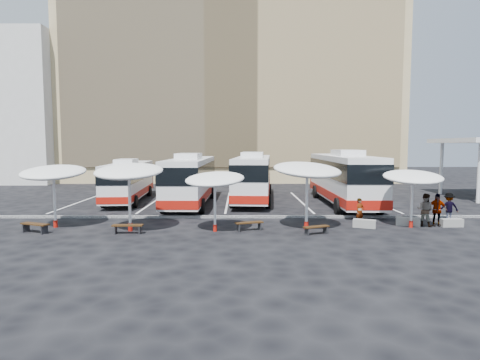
{
  "coord_description": "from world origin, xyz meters",
  "views": [
    {
      "loc": [
        0.93,
        -24.61,
        4.62
      ],
      "look_at": [
        1.0,
        3.0,
        2.2
      ],
      "focal_mm": 30.0,
      "sensor_mm": 36.0,
      "label": 1
    }
  ],
  "objects_px": {
    "sunshade_0": "(53,173)",
    "conc_bench_2": "(452,223)",
    "conc_bench_0": "(364,224)",
    "conc_bench_1": "(408,222)",
    "sunshade_2": "(215,179)",
    "passenger_1": "(426,210)",
    "bus_2": "(253,176)",
    "bus_3": "(343,177)",
    "bus_0": "(129,179)",
    "sunshade_1": "(129,172)",
    "wood_bench_2": "(249,224)",
    "passenger_0": "(360,212)",
    "sunshade_4": "(413,177)",
    "sunshade_3": "(307,170)",
    "passenger_3": "(449,207)",
    "wood_bench_1": "(128,227)",
    "wood_bench_3": "(316,228)",
    "bus_1": "(191,178)",
    "passenger_2": "(437,210)",
    "wood_bench_0": "(35,226)"
  },
  "relations": [
    {
      "from": "sunshade_0",
      "to": "conc_bench_2",
      "type": "bearing_deg",
      "value": 0.33
    },
    {
      "from": "conc_bench_0",
      "to": "conc_bench_1",
      "type": "relative_size",
      "value": 0.95
    },
    {
      "from": "sunshade_2",
      "to": "passenger_1",
      "type": "height_order",
      "value": "sunshade_2"
    },
    {
      "from": "bus_2",
      "to": "bus_3",
      "type": "height_order",
      "value": "bus_3"
    },
    {
      "from": "bus_2",
      "to": "sunshade_0",
      "type": "height_order",
      "value": "bus_2"
    },
    {
      "from": "bus_0",
      "to": "conc_bench_0",
      "type": "distance_m",
      "value": 19.5
    },
    {
      "from": "sunshade_1",
      "to": "conc_bench_1",
      "type": "distance_m",
      "value": 15.88
    },
    {
      "from": "wood_bench_2",
      "to": "passenger_0",
      "type": "bearing_deg",
      "value": 13.27
    },
    {
      "from": "sunshade_1",
      "to": "passenger_0",
      "type": "height_order",
      "value": "sunshade_1"
    },
    {
      "from": "sunshade_0",
      "to": "bus_3",
      "type": "bearing_deg",
      "value": 25.18
    },
    {
      "from": "passenger_0",
      "to": "passenger_1",
      "type": "distance_m",
      "value": 3.67
    },
    {
      "from": "sunshade_2",
      "to": "sunshade_4",
      "type": "height_order",
      "value": "sunshade_4"
    },
    {
      "from": "sunshade_3",
      "to": "wood_bench_2",
      "type": "xyz_separation_m",
      "value": [
        -3.15,
        -0.32,
        -2.9
      ]
    },
    {
      "from": "sunshade_1",
      "to": "wood_bench_2",
      "type": "relative_size",
      "value": 2.4
    },
    {
      "from": "bus_2",
      "to": "bus_3",
      "type": "relative_size",
      "value": 0.96
    },
    {
      "from": "bus_2",
      "to": "sunshade_3",
      "type": "relative_size",
      "value": 2.69
    },
    {
      "from": "sunshade_2",
      "to": "passenger_0",
      "type": "distance_m",
      "value": 8.68
    },
    {
      "from": "passenger_3",
      "to": "sunshade_2",
      "type": "bearing_deg",
      "value": 17.73
    },
    {
      "from": "sunshade_2",
      "to": "passenger_3",
      "type": "relative_size",
      "value": 2.32
    },
    {
      "from": "sunshade_3",
      "to": "wood_bench_1",
      "type": "relative_size",
      "value": 3.03
    },
    {
      "from": "wood_bench_1",
      "to": "wood_bench_3",
      "type": "relative_size",
      "value": 1.1
    },
    {
      "from": "conc_bench_1",
      "to": "passenger_3",
      "type": "xyz_separation_m",
      "value": [
        2.99,
        1.27,
        0.63
      ]
    },
    {
      "from": "bus_0",
      "to": "conc_bench_1",
      "type": "height_order",
      "value": "bus_0"
    },
    {
      "from": "wood_bench_3",
      "to": "passenger_3",
      "type": "bearing_deg",
      "value": 21.89
    },
    {
      "from": "bus_1",
      "to": "passenger_2",
      "type": "height_order",
      "value": "bus_1"
    },
    {
      "from": "bus_3",
      "to": "wood_bench_0",
      "type": "height_order",
      "value": "bus_3"
    },
    {
      "from": "bus_1",
      "to": "sunshade_2",
      "type": "xyz_separation_m",
      "value": [
        2.44,
        -9.78,
        0.76
      ]
    },
    {
      "from": "sunshade_4",
      "to": "conc_bench_1",
      "type": "distance_m",
      "value": 2.63
    },
    {
      "from": "sunshade_0",
      "to": "sunshade_1",
      "type": "distance_m",
      "value": 4.55
    },
    {
      "from": "passenger_1",
      "to": "conc_bench_2",
      "type": "bearing_deg",
      "value": -145.44
    },
    {
      "from": "wood_bench_2",
      "to": "conc_bench_2",
      "type": "relative_size",
      "value": 1.31
    },
    {
      "from": "passenger_0",
      "to": "bus_0",
      "type": "bearing_deg",
      "value": 118.23
    },
    {
      "from": "bus_2",
      "to": "sunshade_2",
      "type": "xyz_separation_m",
      "value": [
        -2.46,
        -12.1,
        0.73
      ]
    },
    {
      "from": "passenger_2",
      "to": "passenger_3",
      "type": "bearing_deg",
      "value": 57.51
    },
    {
      "from": "bus_0",
      "to": "sunshade_0",
      "type": "bearing_deg",
      "value": -100.28
    },
    {
      "from": "passenger_2",
      "to": "wood_bench_1",
      "type": "bearing_deg",
      "value": -160.04
    },
    {
      "from": "wood_bench_1",
      "to": "passenger_1",
      "type": "xyz_separation_m",
      "value": [
        16.43,
        1.96,
        0.57
      ]
    },
    {
      "from": "sunshade_1",
      "to": "conc_bench_1",
      "type": "bearing_deg",
      "value": 5.03
    },
    {
      "from": "wood_bench_1",
      "to": "conc_bench_1",
      "type": "xyz_separation_m",
      "value": [
        15.49,
        2.07,
        -0.13
      ]
    },
    {
      "from": "bus_0",
      "to": "passenger_3",
      "type": "bearing_deg",
      "value": -26.45
    },
    {
      "from": "sunshade_4",
      "to": "passenger_2",
      "type": "height_order",
      "value": "sunshade_4"
    },
    {
      "from": "sunshade_3",
      "to": "sunshade_4",
      "type": "xyz_separation_m",
      "value": [
        5.96,
        0.48,
        -0.43
      ]
    },
    {
      "from": "sunshade_4",
      "to": "wood_bench_3",
      "type": "height_order",
      "value": "sunshade_4"
    },
    {
      "from": "bus_3",
      "to": "passenger_0",
      "type": "height_order",
      "value": "bus_3"
    },
    {
      "from": "sunshade_1",
      "to": "wood_bench_2",
      "type": "bearing_deg",
      "value": 0.7
    },
    {
      "from": "wood_bench_1",
      "to": "wood_bench_2",
      "type": "distance_m",
      "value": 6.39
    },
    {
      "from": "bus_3",
      "to": "passenger_1",
      "type": "distance_m",
      "value": 8.8
    },
    {
      "from": "sunshade_2",
      "to": "conc_bench_2",
      "type": "relative_size",
      "value": 3.35
    },
    {
      "from": "sunshade_4",
      "to": "passenger_3",
      "type": "distance_m",
      "value": 4.0
    },
    {
      "from": "bus_1",
      "to": "wood_bench_0",
      "type": "relative_size",
      "value": 7.47
    }
  ]
}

